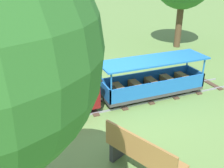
% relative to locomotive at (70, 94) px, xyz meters
% --- Properties ---
extents(ground_plane, '(60.00, 60.00, 0.00)m').
position_rel_locomotive_xyz_m(ground_plane, '(0.00, -1.09, -0.48)').
color(ground_plane, '#608442').
extents(track, '(0.75, 6.40, 0.04)m').
position_rel_locomotive_xyz_m(track, '(0.00, -1.21, -0.47)').
color(track, gray).
rests_on(track, ground_plane).
extents(locomotive, '(0.71, 1.45, 1.07)m').
position_rel_locomotive_xyz_m(locomotive, '(0.00, 0.00, 0.00)').
color(locomotive, maroon).
rests_on(locomotive, ground_plane).
extents(passenger_car, '(0.81, 2.70, 0.97)m').
position_rel_locomotive_xyz_m(passenger_car, '(0.00, -2.11, -0.06)').
color(passenger_car, '#3F3F3F').
rests_on(passenger_car, ground_plane).
extents(conductor_person, '(0.30, 0.30, 1.62)m').
position_rel_locomotive_xyz_m(conductor_person, '(0.99, -0.39, 0.47)').
color(conductor_person, '#282D47').
rests_on(conductor_person, ground_plane).
extents(park_bench, '(1.35, 0.89, 0.82)m').
position_rel_locomotive_xyz_m(park_bench, '(-2.33, -0.56, -0.07)').
color(park_bench, olive).
rests_on(park_bench, ground_plane).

